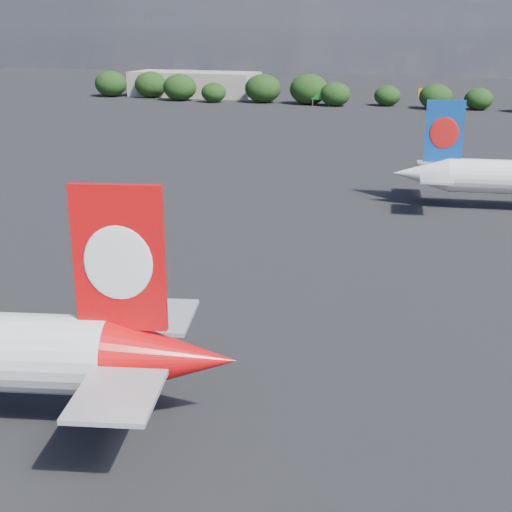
% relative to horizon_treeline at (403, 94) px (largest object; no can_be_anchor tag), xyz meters
% --- Properties ---
extents(ground, '(500.00, 500.00, 0.00)m').
position_rel_horizon_treeline_xyz_m(ground, '(-5.34, -120.09, -3.99)').
color(ground, black).
rests_on(ground, ground).
extents(terminal_building, '(42.00, 16.00, 8.00)m').
position_rel_horizon_treeline_xyz_m(terminal_building, '(-70.34, 11.91, 0.01)').
color(terminal_building, gray).
rests_on(terminal_building, ground).
extents(highway_sign, '(6.00, 0.30, 4.50)m').
position_rel_horizon_treeline_xyz_m(highway_sign, '(-23.34, -4.09, -0.86)').
color(highway_sign, '#14641B').
rests_on(highway_sign, ground).
extents(billboard_yellow, '(5.00, 0.30, 5.50)m').
position_rel_horizon_treeline_xyz_m(billboard_yellow, '(6.66, 1.91, -0.12)').
color(billboard_yellow, '#F7AE16').
rests_on(billboard_yellow, ground).
extents(horizon_treeline, '(204.67, 15.26, 9.00)m').
position_rel_horizon_treeline_xyz_m(horizon_treeline, '(0.00, 0.00, 0.00)').
color(horizon_treeline, black).
rests_on(horizon_treeline, ground).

